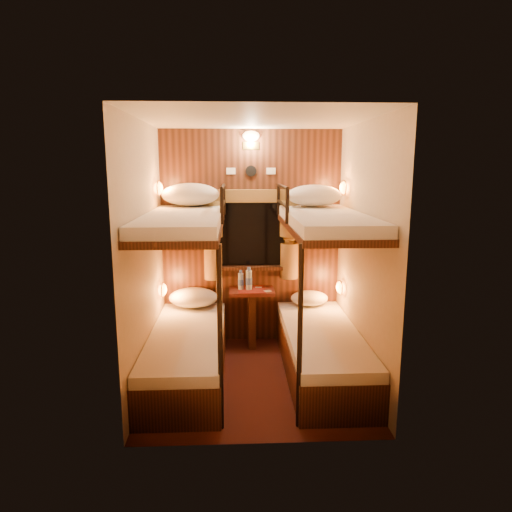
{
  "coord_description": "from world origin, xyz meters",
  "views": [
    {
      "loc": [
        -0.18,
        -4.06,
        2.0
      ],
      "look_at": [
        0.01,
        0.15,
        1.17
      ],
      "focal_mm": 32.0,
      "sensor_mm": 36.0,
      "label": 1
    }
  ],
  "objects_px": {
    "bunk_left": "(186,322)",
    "bottle_left": "(241,281)",
    "table": "(252,310)",
    "bunk_right": "(322,319)",
    "bottle_right": "(249,280)"
  },
  "relations": [
    {
      "from": "bunk_left",
      "to": "bunk_right",
      "type": "height_order",
      "value": "same"
    },
    {
      "from": "bunk_right",
      "to": "bottle_right",
      "type": "distance_m",
      "value": 1.05
    },
    {
      "from": "bunk_right",
      "to": "table",
      "type": "height_order",
      "value": "bunk_right"
    },
    {
      "from": "bunk_left",
      "to": "bunk_right",
      "type": "relative_size",
      "value": 1.0
    },
    {
      "from": "bunk_right",
      "to": "bottle_right",
      "type": "bearing_deg",
      "value": 131.02
    },
    {
      "from": "bunk_left",
      "to": "bunk_right",
      "type": "bearing_deg",
      "value": 0.0
    },
    {
      "from": "bunk_left",
      "to": "bottle_left",
      "type": "height_order",
      "value": "bunk_left"
    },
    {
      "from": "bunk_right",
      "to": "table",
      "type": "distance_m",
      "value": 1.02
    },
    {
      "from": "table",
      "to": "bottle_right",
      "type": "relative_size",
      "value": 2.53
    },
    {
      "from": "bunk_left",
      "to": "bottle_left",
      "type": "relative_size",
      "value": 8.59
    },
    {
      "from": "bottle_right",
      "to": "bunk_left",
      "type": "bearing_deg",
      "value": -128.29
    },
    {
      "from": "table",
      "to": "bottle_right",
      "type": "height_order",
      "value": "bottle_right"
    },
    {
      "from": "table",
      "to": "bottle_left",
      "type": "distance_m",
      "value": 0.35
    },
    {
      "from": "bottle_left",
      "to": "bottle_right",
      "type": "distance_m",
      "value": 0.09
    },
    {
      "from": "table",
      "to": "bottle_left",
      "type": "relative_size",
      "value": 2.96
    }
  ]
}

